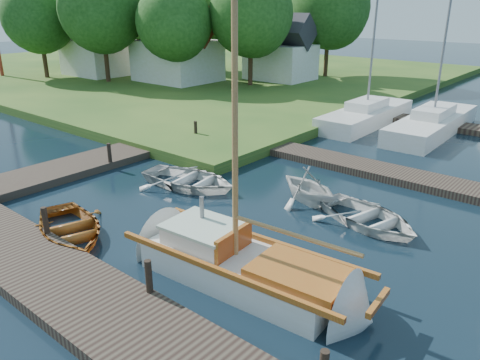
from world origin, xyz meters
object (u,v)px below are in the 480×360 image
Objects in this scene: dinghy at (69,225)px; tender_c at (368,214)px; mooring_post_4 at (109,153)px; marina_boat_0 at (366,114)px; house_b at (98,48)px; tree_3 at (251,13)px; tree_6 at (65,12)px; tree_4 at (210,4)px; mooring_post_5 at (196,129)px; sailboat at (248,270)px; tender_b at (309,184)px; tree_0 at (39,15)px; tree_5 at (136,15)px; house_a at (177,50)px; tree_1 at (102,8)px; mooring_post_2 at (149,276)px; tree_2 at (175,21)px; tender_a at (189,177)px; tree_7 at (330,7)px; marina_boat_1 at (433,123)px; house_c at (281,54)px; mooring_post_1 at (45,220)px.

dinghy is 9.01m from tender_c.
mooring_post_4 is 14.73m from marina_boat_0.
marina_boat_0 is at bearing -0.07° from house_b.
house_b is 0.66× the size of tree_3.
tree_6 reaches higher than dinghy.
tree_4 is (-8.00, 4.00, 0.56)m from tree_3.
dinghy is at bearing -66.32° from mooring_post_5.
sailboat is 35.13m from house_b.
tender_b is 0.31× the size of tree_0.
house_b is at bearing 85.31° from tender_b.
sailboat is 1.21× the size of tree_5.
tree_0 is (-31.14, 7.74, 4.86)m from tender_b.
house_a is 6.43m from tree_1.
tree_2 is at bearing 135.67° from mooring_post_2.
tender_a reaches higher than tender_c.
house_a is at bearing 38.51° from tender_a.
mooring_post_5 reaches higher than tender_c.
tree_7 reaches higher than tree_3.
mooring_post_2 is at bearing -66.50° from tree_7.
house_b reaches higher than tender_b.
mooring_post_4 is 0.14× the size of house_b.
tender_b is (8.15, -2.69, -0.03)m from mooring_post_5.
mooring_post_4 is 0.08× the size of marina_boat_1.
tender_c is at bearing -154.60° from marina_boat_0.
marina_boat_1 is at bearing 60.31° from mooring_post_4.
marina_boat_1 reaches higher than tree_1.
tree_0 is (-23.00, 10.05, 4.83)m from mooring_post_4.
house_b is 5.55m from tree_1.
tree_5 reaches higher than house_c.
house_b is at bearing 84.93° from tender_c.
tree_5 is at bearing 66.32° from dinghy.
house_a is (-16.95, 15.32, 2.57)m from tender_a.
mooring_post_5 is at bearing -33.20° from tree_5.
tree_0 is 0.88× the size of tree_7.
tree_3 is at bearing 45.00° from tree_2.
tree_1 is 1.05× the size of tree_3.
mooring_post_1 is at bearing -164.13° from sailboat.
house_a is 16.22m from tree_6.
house_c is at bearing 41.19° from dinghy.
house_c is at bearing 44.86° from tree_1.
dinghy is at bearing -73.33° from tree_7.
tree_6 is at bearing 85.88° from marina_boat_0.
marina_boat_0 reaches higher than sailboat.
mooring_post_5 is 0.14× the size of house_b.
tree_4 is (-15.00, 17.05, 5.67)m from mooring_post_5.
tender_c is at bearing -16.16° from mooring_post_5.
tender_a is 28.99m from tree_0.
dinghy is 19.24m from marina_boat_1.
tree_4 reaches higher than house_c.
sailboat is 43.41m from tree_6.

